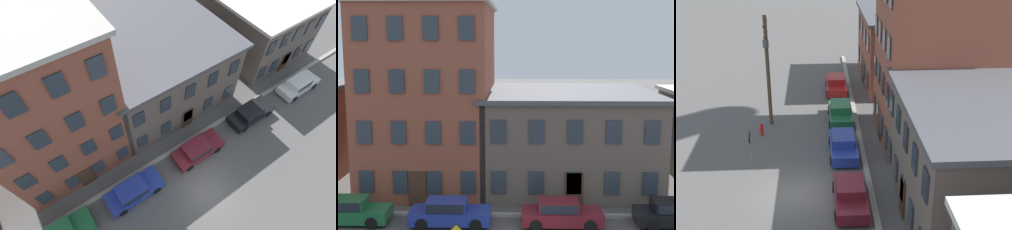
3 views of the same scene
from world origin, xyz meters
TOP-DOWN VIEW (x-y plane):
  - kerb_strip at (0.00, 4.50)m, footprint 56.00×0.36m
  - apartment_midblock at (-7.09, 11.38)m, footprint 8.81×11.29m
  - apartment_far at (2.41, 11.41)m, footprint 11.88×11.34m
  - car_green at (-10.38, 3.28)m, footprint 4.40×1.92m
  - car_blue at (-4.74, 3.17)m, footprint 4.40×1.92m
  - car_maroon at (1.37, 3.20)m, footprint 4.40×1.92m

SIDE VIEW (x-z plane):
  - kerb_strip at x=0.00m, z-range 0.00..0.16m
  - car_green at x=-10.38m, z-range 0.03..1.46m
  - car_blue at x=-4.74m, z-range 0.03..1.46m
  - car_maroon at x=1.37m, z-range 0.03..1.46m
  - apartment_far at x=2.41m, z-range 0.01..6.58m
  - apartment_midblock at x=-7.09m, z-range 0.01..12.59m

